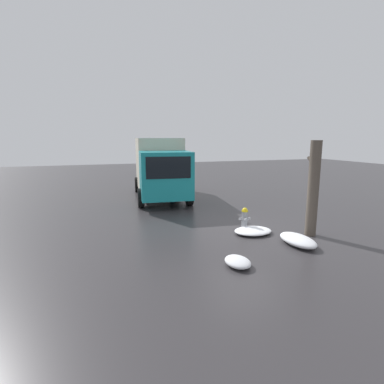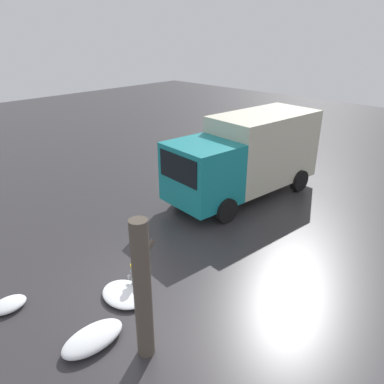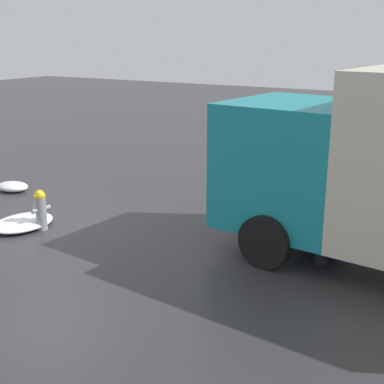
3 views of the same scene
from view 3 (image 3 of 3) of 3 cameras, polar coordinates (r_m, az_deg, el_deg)
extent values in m
plane|color=#333033|center=(11.04, -15.65, -3.86)|extent=(60.00, 60.00, 0.00)
cylinder|color=gray|center=(10.93, -15.79, -2.20)|extent=(0.21, 0.21, 0.67)
cylinder|color=yellow|center=(10.82, -15.94, -0.38)|extent=(0.22, 0.22, 0.05)
sphere|color=yellow|center=(10.81, -15.95, -0.24)|extent=(0.18, 0.18, 0.18)
cylinder|color=gray|center=(11.03, -16.29, -1.64)|extent=(0.12, 0.13, 0.11)
cylinder|color=gray|center=(10.82, -16.49, -1.99)|extent=(0.10, 0.11, 0.09)
cylinder|color=gray|center=(10.99, -15.16, -1.61)|extent=(0.10, 0.11, 0.09)
cube|color=teal|center=(9.62, 10.89, 3.05)|extent=(2.40, 2.54, 2.17)
cube|color=black|center=(10.04, 5.38, 6.35)|extent=(0.23, 1.95, 0.95)
cylinder|color=black|center=(8.90, 7.84, -5.23)|extent=(0.92, 0.37, 0.90)
cylinder|color=black|center=(10.89, 13.79, -1.48)|extent=(0.92, 0.37, 0.90)
cylinder|color=#23232D|center=(9.25, 13.71, -5.02)|extent=(0.25, 0.25, 0.81)
cylinder|color=#234C8C|center=(9.01, 14.02, -0.63)|extent=(0.37, 0.37, 0.67)
sphere|color=tan|center=(8.90, 14.22, 2.12)|extent=(0.22, 0.22, 0.22)
ellipsoid|color=white|center=(13.93, -18.59, 0.56)|extent=(0.85, 0.62, 0.22)
ellipsoid|color=white|center=(11.26, -17.60, -3.13)|extent=(1.01, 1.31, 0.19)
camera|label=1|loc=(20.65, -24.39, 13.64)|focal=28.00mm
camera|label=2|loc=(12.68, -61.53, 20.21)|focal=35.00mm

